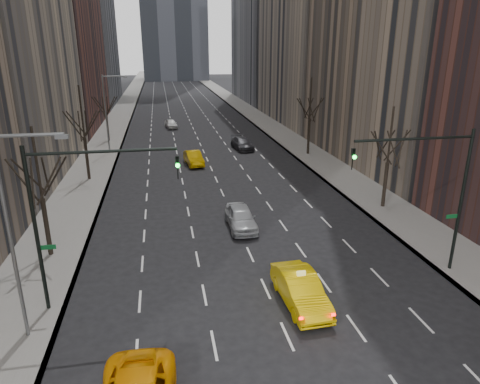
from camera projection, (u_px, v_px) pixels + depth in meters
sidewalk_left at (118, 120)px, 74.45m from camera, size 4.50×320.00×0.15m
sidewalk_right at (255, 116)px, 78.68m from camera, size 4.50×320.00×0.15m
tree_lw_b at (42, 199)px, 24.91m from camera, size 3.36×3.50×7.82m
tree_lw_c at (85, 139)px, 39.70m from camera, size 3.36×3.50×8.74m
tree_lw_d at (106, 115)px, 56.61m from camera, size 3.36×3.50×7.36m
tree_rw_b at (387, 162)px, 32.77m from camera, size 3.36×3.50×7.82m
tree_rw_c at (309, 121)px, 49.43m from camera, size 3.36×3.50×8.74m
traffic_mast_left at (72, 202)px, 19.25m from camera, size 6.69×0.39×8.00m
traffic_mast_right at (436, 180)px, 22.39m from camera, size 6.69×0.39×8.00m
streetlight_near at (16, 219)px, 17.05m from camera, size 2.83×0.22×9.00m
streetlight_far at (108, 106)px, 49.63m from camera, size 2.83×0.22×9.00m
taxi_sedan at (300, 290)px, 21.02m from camera, size 1.90×4.89×1.59m
silver_sedan_ahead at (241, 217)px, 29.95m from camera, size 1.86×4.60×1.57m
far_taxi at (194, 158)px, 46.18m from camera, size 2.07×4.60×1.46m
far_suv_grey at (242, 144)px, 53.24m from camera, size 2.53×5.12×1.43m
far_car_white at (171, 124)px, 67.11m from camera, size 2.15×4.21×1.37m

